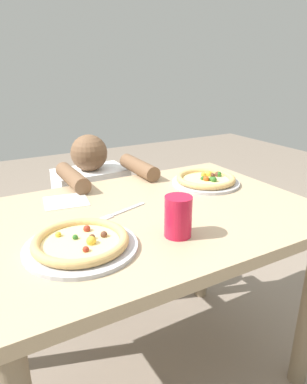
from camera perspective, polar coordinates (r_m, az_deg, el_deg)
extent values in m
plane|color=gray|center=(1.68, -0.77, -27.54)|extent=(8.00, 8.00, 0.00)
cube|color=tan|center=(1.24, -0.93, -4.16)|extent=(1.21, 0.82, 0.04)
cylinder|color=#89765B|center=(1.91, 8.16, -7.56)|extent=(0.07, 0.07, 0.71)
cylinder|color=#B7B7BC|center=(1.01, -11.79, -8.78)|extent=(0.32, 0.32, 0.01)
cylinder|color=#EFD68C|center=(1.01, -11.83, -8.23)|extent=(0.22, 0.22, 0.01)
torus|color=tan|center=(1.00, -11.87, -7.81)|extent=(0.27, 0.27, 0.03)
sphere|color=maroon|center=(1.06, -10.87, -5.94)|extent=(0.02, 0.02, 0.02)
sphere|color=gold|center=(1.05, -15.35, -6.75)|extent=(0.02, 0.02, 0.02)
sphere|color=brown|center=(1.02, -8.13, -6.92)|extent=(0.02, 0.02, 0.02)
sphere|color=brown|center=(1.01, -10.04, -7.30)|extent=(0.02, 0.02, 0.02)
sphere|color=#2D6623|center=(1.02, -12.72, -7.25)|extent=(0.02, 0.02, 0.02)
sphere|color=maroon|center=(0.95, -11.04, -9.22)|extent=(0.02, 0.02, 0.02)
sphere|color=gold|center=(0.99, -10.17, -7.90)|extent=(0.03, 0.03, 0.03)
cylinder|color=#B7B7BC|center=(1.53, 8.54, 1.53)|extent=(0.29, 0.29, 0.01)
cylinder|color=#EFD68C|center=(1.53, 8.56, 1.93)|extent=(0.20, 0.20, 0.01)
torus|color=tan|center=(1.52, 8.57, 2.20)|extent=(0.25, 0.25, 0.03)
sphere|color=#2D6623|center=(1.51, 9.47, 2.11)|extent=(0.02, 0.02, 0.02)
sphere|color=#2D6623|center=(1.50, 9.85, 2.01)|extent=(0.03, 0.03, 0.03)
sphere|color=#2D6623|center=(1.51, 8.03, 2.22)|extent=(0.02, 0.02, 0.02)
sphere|color=#BF4C19|center=(1.50, 8.63, 2.15)|extent=(0.02, 0.02, 0.02)
sphere|color=brown|center=(1.57, 10.48, 2.86)|extent=(0.03, 0.03, 0.03)
sphere|color=#2D6623|center=(1.57, 10.61, 2.85)|extent=(0.03, 0.03, 0.03)
sphere|color=gold|center=(1.57, 9.07, 2.94)|extent=(0.03, 0.03, 0.03)
sphere|color=brown|center=(1.57, 9.65, 2.78)|extent=(0.02, 0.02, 0.02)
sphere|color=gold|center=(1.57, 8.18, 2.87)|extent=(0.02, 0.02, 0.02)
cylinder|color=red|center=(1.04, 4.06, -4.02)|extent=(0.08, 0.08, 0.13)
cube|color=white|center=(1.36, -14.15, -1.48)|extent=(0.18, 0.17, 0.00)
cube|color=silver|center=(1.25, -4.20, -2.82)|extent=(0.16, 0.06, 0.00)
cube|color=silver|center=(1.19, -7.72, -4.19)|extent=(0.05, 0.04, 0.00)
cylinder|color=#333847|center=(2.00, -9.42, -10.57)|extent=(0.28, 0.28, 0.45)
cube|color=white|center=(1.84, -10.07, -0.66)|extent=(0.36, 0.22, 0.29)
sphere|color=brown|center=(1.77, -10.52, 6.32)|extent=(0.18, 0.18, 0.18)
cylinder|color=brown|center=(1.52, -13.15, 2.32)|extent=(0.07, 0.28, 0.07)
cylinder|color=brown|center=(1.64, -2.40, 4.09)|extent=(0.07, 0.28, 0.07)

